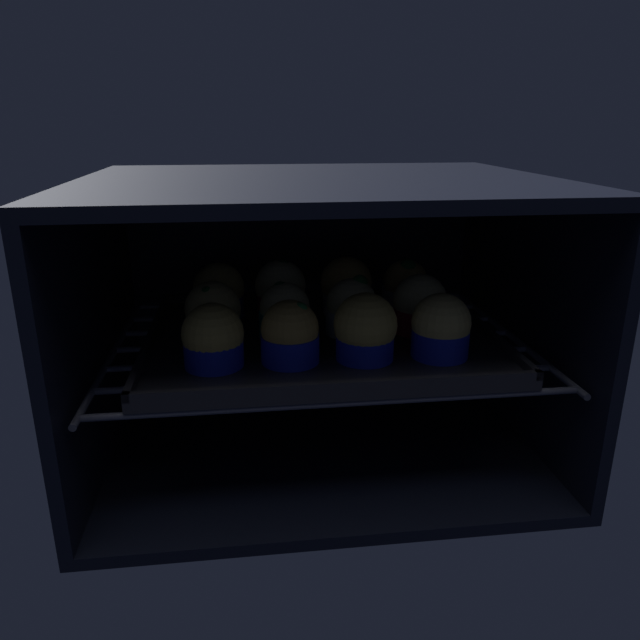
{
  "coord_description": "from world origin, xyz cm",
  "views": [
    {
      "loc": [
        -9.35,
        -53.56,
        42.38
      ],
      "look_at": [
        0.0,
        20.35,
        17.19
      ],
      "focal_mm": 33.41,
      "sensor_mm": 36.0,
      "label": 1
    }
  ],
  "objects_px": {
    "baking_tray": "(320,338)",
    "muffin_row0_col2": "(365,330)",
    "muffin_row1_col0": "(213,314)",
    "muffin_row1_col1": "(285,313)",
    "muffin_row1_col3": "(420,306)",
    "muffin_row0_col3": "(441,329)",
    "muffin_row2_col3": "(405,287)",
    "muffin_row2_col2": "(346,287)",
    "muffin_row0_col0": "(213,339)",
    "muffin_row0_col1": "(290,335)",
    "muffin_row1_col2": "(352,309)",
    "muffin_row2_col0": "(219,293)",
    "muffin_row2_col1": "(281,290)"
  },
  "relations": [
    {
      "from": "muffin_row0_col0",
      "to": "muffin_row2_col0",
      "type": "distance_m",
      "value": 0.18
    },
    {
      "from": "muffin_row1_col0",
      "to": "muffin_row1_col2",
      "type": "relative_size",
      "value": 0.97
    },
    {
      "from": "muffin_row0_col2",
      "to": "baking_tray",
      "type": "bearing_deg",
      "value": 115.11
    },
    {
      "from": "muffin_row0_col3",
      "to": "muffin_row2_col1",
      "type": "height_order",
      "value": "muffin_row2_col1"
    },
    {
      "from": "muffin_row2_col2",
      "to": "muffin_row2_col3",
      "type": "distance_m",
      "value": 0.09
    },
    {
      "from": "muffin_row2_col0",
      "to": "muffin_row1_col3",
      "type": "bearing_deg",
      "value": -19.63
    },
    {
      "from": "muffin_row0_col2",
      "to": "muffin_row2_col2",
      "type": "bearing_deg",
      "value": 87.7
    },
    {
      "from": "muffin_row2_col2",
      "to": "muffin_row1_col3",
      "type": "bearing_deg",
      "value": -46.9
    },
    {
      "from": "muffin_row2_col0",
      "to": "muffin_row0_col2",
      "type": "bearing_deg",
      "value": -46.09
    },
    {
      "from": "muffin_row0_col1",
      "to": "muffin_row1_col1",
      "type": "bearing_deg",
      "value": 90.01
    },
    {
      "from": "baking_tray",
      "to": "muffin_row2_col0",
      "type": "bearing_deg",
      "value": 145.26
    },
    {
      "from": "muffin_row1_col2",
      "to": "muffin_row1_col3",
      "type": "bearing_deg",
      "value": -2.94
    },
    {
      "from": "muffin_row0_col1",
      "to": "muffin_row0_col3",
      "type": "bearing_deg",
      "value": -1.65
    },
    {
      "from": "muffin_row0_col2",
      "to": "muffin_row1_col0",
      "type": "height_order",
      "value": "muffin_row0_col2"
    },
    {
      "from": "muffin_row0_col3",
      "to": "muffin_row2_col3",
      "type": "distance_m",
      "value": 0.19
    },
    {
      "from": "muffin_row1_col0",
      "to": "muffin_row2_col0",
      "type": "height_order",
      "value": "muffin_row2_col0"
    },
    {
      "from": "muffin_row1_col0",
      "to": "muffin_row2_col2",
      "type": "xyz_separation_m",
      "value": [
        0.19,
        0.09,
        0.01
      ]
    },
    {
      "from": "muffin_row0_col0",
      "to": "muffin_row0_col3",
      "type": "xyz_separation_m",
      "value": [
        0.27,
        -0.0,
        0.0
      ]
    },
    {
      "from": "muffin_row2_col3",
      "to": "muffin_row1_col1",
      "type": "bearing_deg",
      "value": -153.15
    },
    {
      "from": "muffin_row0_col2",
      "to": "muffin_row1_col3",
      "type": "distance_m",
      "value": 0.13
    },
    {
      "from": "muffin_row2_col0",
      "to": "muffin_row2_col1",
      "type": "height_order",
      "value": "muffin_row2_col1"
    },
    {
      "from": "muffin_row2_col0",
      "to": "muffin_row2_col3",
      "type": "height_order",
      "value": "same"
    },
    {
      "from": "muffin_row1_col1",
      "to": "muffin_row2_col2",
      "type": "distance_m",
      "value": 0.13
    },
    {
      "from": "muffin_row0_col0",
      "to": "muffin_row0_col2",
      "type": "relative_size",
      "value": 0.93
    },
    {
      "from": "muffin_row0_col3",
      "to": "muffin_row2_col0",
      "type": "xyz_separation_m",
      "value": [
        -0.27,
        0.19,
        0.0
      ]
    },
    {
      "from": "baking_tray",
      "to": "muffin_row1_col2",
      "type": "xyz_separation_m",
      "value": [
        0.04,
        0.0,
        0.04
      ]
    },
    {
      "from": "muffin_row0_col0",
      "to": "muffin_row2_col3",
      "type": "xyz_separation_m",
      "value": [
        0.28,
        0.18,
        0.0
      ]
    },
    {
      "from": "muffin_row1_col1",
      "to": "muffin_row2_col1",
      "type": "bearing_deg",
      "value": 89.94
    },
    {
      "from": "muffin_row1_col1",
      "to": "muffin_row1_col3",
      "type": "height_order",
      "value": "muffin_row1_col3"
    },
    {
      "from": "baking_tray",
      "to": "muffin_row2_col3",
      "type": "distance_m",
      "value": 0.17
    },
    {
      "from": "muffin_row0_col0",
      "to": "muffin_row1_col1",
      "type": "relative_size",
      "value": 1.02
    },
    {
      "from": "muffin_row0_col3",
      "to": "muffin_row1_col2",
      "type": "distance_m",
      "value": 0.13
    },
    {
      "from": "muffin_row0_col1",
      "to": "muffin_row1_col2",
      "type": "distance_m",
      "value": 0.13
    },
    {
      "from": "muffin_row0_col2",
      "to": "muffin_row1_col0",
      "type": "xyz_separation_m",
      "value": [
        -0.18,
        0.09,
        -0.0
      ]
    },
    {
      "from": "muffin_row0_col3",
      "to": "muffin_row1_col0",
      "type": "xyz_separation_m",
      "value": [
        -0.27,
        0.09,
        -0.0
      ]
    },
    {
      "from": "muffin_row2_col2",
      "to": "muffin_row2_col3",
      "type": "height_order",
      "value": "muffin_row2_col2"
    },
    {
      "from": "muffin_row0_col3",
      "to": "muffin_row2_col2",
      "type": "height_order",
      "value": "muffin_row2_col2"
    },
    {
      "from": "muffin_row2_col0",
      "to": "muffin_row2_col2",
      "type": "height_order",
      "value": "muffin_row2_col2"
    },
    {
      "from": "muffin_row2_col3",
      "to": "baking_tray",
      "type": "bearing_deg",
      "value": -145.97
    },
    {
      "from": "muffin_row0_col3",
      "to": "muffin_row2_col2",
      "type": "relative_size",
      "value": 0.93
    },
    {
      "from": "baking_tray",
      "to": "muffin_row1_col1",
      "type": "height_order",
      "value": "muffin_row1_col1"
    },
    {
      "from": "muffin_row1_col1",
      "to": "muffin_row0_col1",
      "type": "bearing_deg",
      "value": -89.99
    },
    {
      "from": "muffin_row0_col3",
      "to": "muffin_row2_col1",
      "type": "bearing_deg",
      "value": 134.59
    },
    {
      "from": "muffin_row0_col1",
      "to": "muffin_row0_col3",
      "type": "height_order",
      "value": "muffin_row0_col3"
    },
    {
      "from": "baking_tray",
      "to": "muffin_row0_col0",
      "type": "xyz_separation_m",
      "value": [
        -0.14,
        -0.09,
        0.04
      ]
    },
    {
      "from": "baking_tray",
      "to": "muffin_row0_col1",
      "type": "relative_size",
      "value": 5.99
    },
    {
      "from": "muffin_row1_col2",
      "to": "muffin_row2_col0",
      "type": "distance_m",
      "value": 0.2
    },
    {
      "from": "baking_tray",
      "to": "muffin_row0_col2",
      "type": "distance_m",
      "value": 0.11
    },
    {
      "from": "muffin_row0_col0",
      "to": "muffin_row1_col0",
      "type": "xyz_separation_m",
      "value": [
        -0.0,
        0.09,
        0.0
      ]
    },
    {
      "from": "muffin_row0_col3",
      "to": "muffin_row1_col0",
      "type": "relative_size",
      "value": 1.01
    }
  ]
}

